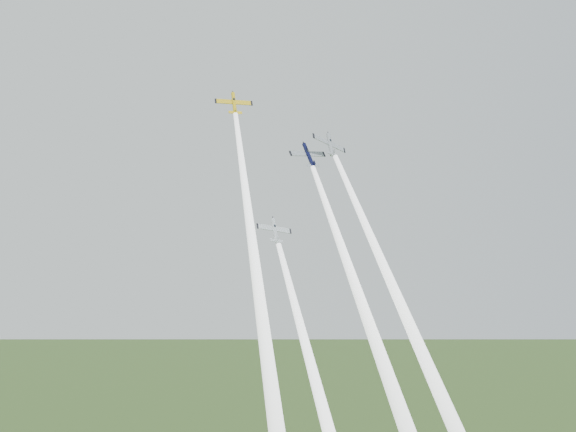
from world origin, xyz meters
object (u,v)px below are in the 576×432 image
(plane_navy, at_px, (309,155))
(plane_silver_right, at_px, (330,144))
(plane_yellow, at_px, (234,103))
(plane_silver_low, at_px, (275,230))

(plane_navy, relative_size, plane_silver_right, 0.98)
(plane_yellow, bearing_deg, plane_navy, -31.36)
(plane_silver_right, xyz_separation_m, plane_silver_low, (-11.78, -9.79, -17.77))
(plane_silver_low, bearing_deg, plane_navy, 37.73)
(plane_yellow, distance_m, plane_silver_right, 22.37)
(plane_navy, bearing_deg, plane_silver_right, -34.24)
(plane_navy, xyz_separation_m, plane_silver_right, (4.15, -1.08, 2.04))
(plane_navy, distance_m, plane_silver_low, 20.59)
(plane_navy, relative_size, plane_silver_low, 1.16)
(plane_yellow, xyz_separation_m, plane_silver_right, (18.75, -7.46, -9.65))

